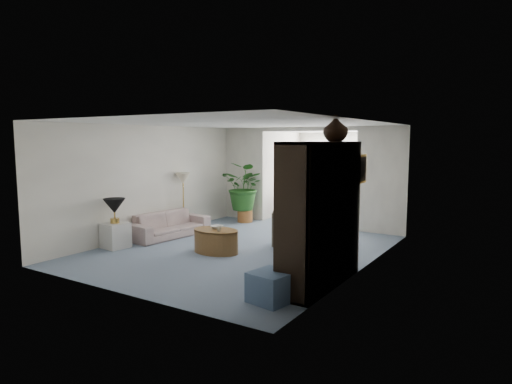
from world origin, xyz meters
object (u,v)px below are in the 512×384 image
Objects in this scene: sunroom_chair_maroon at (300,205)px; coffee_bowl at (217,227)px; side_table_dark at (333,236)px; floor_lamp at (183,178)px; wingback_chair at (295,228)px; end_table at (115,235)px; framed_picture at (360,169)px; cabinet_urn at (336,128)px; plant_pot at (245,216)px; entertainment_cabinet at (321,214)px; sunroom_table at (335,207)px; table_lamp at (114,206)px; ottoman at (271,287)px; sunroom_chair_blue at (350,209)px; coffee_cup at (219,229)px; sofa at (169,225)px; coffee_table at (216,241)px.

coffee_bowl is at bearing -5.89° from sunroom_chair_maroon.
sunroom_chair_maroon is at bearing 126.52° from side_table_dark.
floor_lamp reaches higher than wingback_chair.
framed_picture is at bearing 13.26° from end_table.
cabinet_urn is 5.45m from plant_pot.
floor_lamp is 0.65× the size of side_table_dark.
coffee_bowl is (1.90, 0.89, 0.23)m from end_table.
entertainment_cabinet is 2.83× the size of sunroom_chair_maroon.
framed_picture is 3.05m from coffee_bowl.
floor_lamp is 0.17× the size of entertainment_cabinet.
cabinet_urn is at bearing -68.05° from sunroom_table.
framed_picture is 1.14× the size of table_lamp.
ottoman is at bearing -12.60° from end_table.
coffee_bowl is at bearing -94.02° from sunroom_table.
sunroom_chair_blue is (-0.06, 3.36, -0.06)m from wingback_chair.
end_table is 2.39m from floor_lamp.
coffee_bowl is 1.57m from wingback_chair.
coffee_cup is at bearing -91.73° from sunroom_table.
sunroom_chair_maroon is at bearing 122.06° from cabinet_urn.
entertainment_cabinet reaches higher than ottoman.
coffee_bowl is (1.70, -0.46, 0.20)m from sofa.
entertainment_cabinet is (4.55, -2.09, -0.17)m from floor_lamp.
sunroom_chair_maroon is at bearing 95.57° from coffee_table.
sunroom_chair_maroon reaches higher than end_table.
coffee_cup is 1.58m from wingback_chair.
floor_lamp is (-0.09, 2.17, 0.39)m from table_lamp.
end_table is 0.53× the size of coffee_table.
end_table is (-4.69, -1.11, -1.45)m from framed_picture.
sunroom_chair_maroon is 1.06m from sunroom_table.
sunroom_chair_blue is (3.01, 5.29, -0.52)m from table_lamp.
coffee_bowl is at bearing -32.77° from floor_lamp.
sofa is at bearing 81.57° from table_lamp.
coffee_table is 3.26m from plant_pot.
sunroom_chair_blue is 0.98× the size of sunroom_chair_maroon.
floor_lamp is 5.01m from entertainment_cabinet.
coffee_bowl is 0.28m from coffee_cup.
sunroom_chair_maroon is 1.49× the size of sunroom_table.
wingback_chair is 1.19× the size of sunroom_chair_blue.
sofa is 3.73× the size of ottoman.
coffee_bowl is at bearing 162.41° from entertainment_cabinet.
end_table is 4.38m from side_table_dark.
end_table is 1.27× the size of plant_pot.
table_lamp reaches higher than ottoman.
sofa is at bearing 81.57° from end_table.
table_lamp is 2.21m from floor_lamp.
sofa is 4.34× the size of table_lamp.
coffee_table is 1.28× the size of sunroom_chair_blue.
ottoman is at bearing -37.53° from coffee_table.
sunroom_table is at bearing 111.95° from cabinet_urn.
cabinet_urn is at bearing -173.83° from sunroom_chair_blue.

